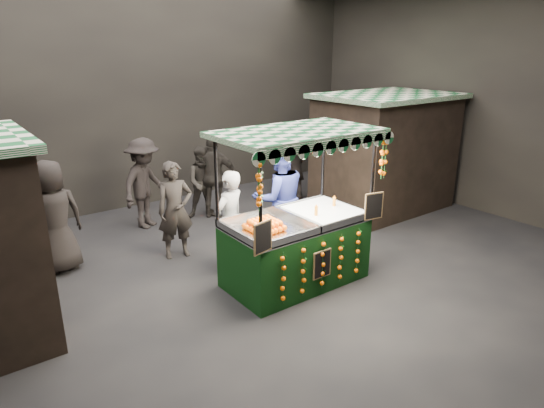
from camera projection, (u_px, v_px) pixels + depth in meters
ground at (266, 284)px, 7.46m from camera, size 12.00×12.00×0.00m
market_hall at (265, 61)px, 6.38m from camera, size 12.10×10.10×5.05m
neighbour_stall_right at (384, 152)px, 10.66m from camera, size 3.00×2.20×2.60m
juice_stall at (297, 238)px, 7.28m from camera, size 2.51×1.47×2.43m
vendor_grey at (230, 221)px, 7.71m from camera, size 0.72×0.59×1.70m
vendor_blue at (279, 199)px, 8.32m from camera, size 1.17×1.02×2.02m
shopper_0 at (175, 210)px, 8.18m from camera, size 0.69×0.52×1.73m
shopper_1 at (204, 182)px, 10.15m from camera, size 0.94×0.86×1.57m
shopper_2 at (214, 177)px, 10.12m from camera, size 1.10×1.05×1.83m
shopper_3 at (145, 183)px, 9.54m from camera, size 1.39×1.22×1.86m
shopper_4 at (54, 217)px, 7.61m from camera, size 0.99×0.70×1.89m
shopper_5 at (292, 161)px, 11.25m from camera, size 1.50×1.81×1.95m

